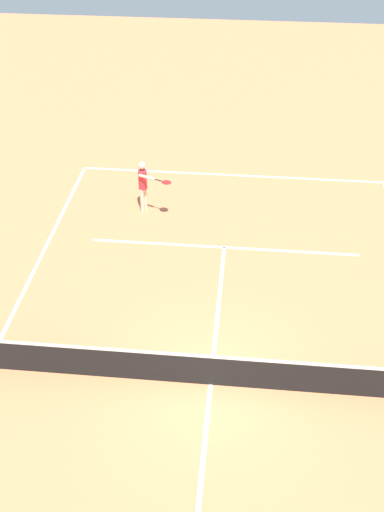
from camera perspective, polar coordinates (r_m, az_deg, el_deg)
name	(u,v)px	position (r m, az deg, el deg)	size (l,w,h in m)	color
ground_plane	(211,384)	(15.25, 1.71, -11.62)	(60.00, 60.00, 0.00)	#D37A4C
court_lines	(211,384)	(15.24, 1.71, -11.61)	(11.18, 20.58, 0.01)	white
tennis_net	(211,370)	(14.88, 1.74, -10.34)	(11.78, 0.10, 1.07)	#4C4C51
player_serving	(144,182)	(20.70, -4.40, 6.72)	(1.21, 0.96, 1.82)	beige
tennis_ball	(146,240)	(19.75, -4.20, 1.45)	(0.07, 0.07, 0.07)	#CCE033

